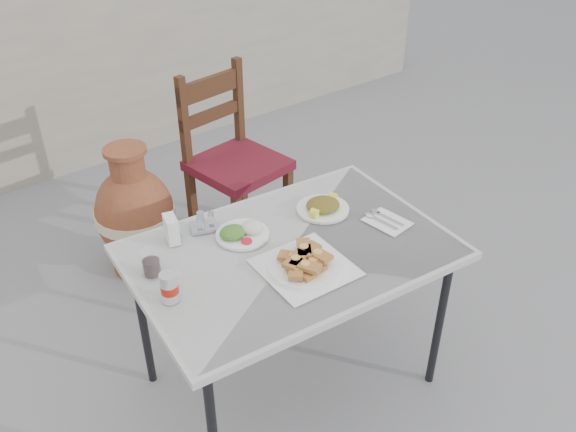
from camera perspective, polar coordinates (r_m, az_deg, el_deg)
ground at (r=2.64m, az=2.75°, el=-15.46°), size 80.00×80.00×0.00m
cafe_table at (r=2.22m, az=0.31°, el=-4.00°), size 1.20×0.87×0.69m
pide_plate at (r=2.08m, az=1.63°, el=-4.26°), size 0.31×0.31×0.06m
salad_rice_plate at (r=2.25m, az=-4.34°, el=-1.50°), size 0.20×0.20×0.05m
salad_chopped_plate at (r=2.39m, az=3.28°, el=0.90°), size 0.21×0.21×0.04m
soda_can at (r=1.97m, az=-11.04°, el=-6.57°), size 0.06×0.06×0.10m
cola_glass at (r=2.10m, az=-12.67°, el=-4.42°), size 0.07×0.07×0.09m
napkin_holder at (r=2.24m, az=-10.84°, el=-1.21°), size 0.07×0.09×0.10m
condiment_caddy at (r=2.30m, az=-7.88°, el=-0.68°), size 0.12×0.11×0.07m
cutlery_napkin at (r=2.36m, az=9.00°, el=-0.39°), size 0.15×0.18×0.01m
chair at (r=3.18m, az=-5.20°, el=5.26°), size 0.48×0.48×0.96m
terracotta_urn at (r=3.13m, az=-14.10°, el=0.13°), size 0.40×0.40×0.69m
back_wall at (r=4.21m, az=-19.85°, el=12.24°), size 6.00×0.25×1.20m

